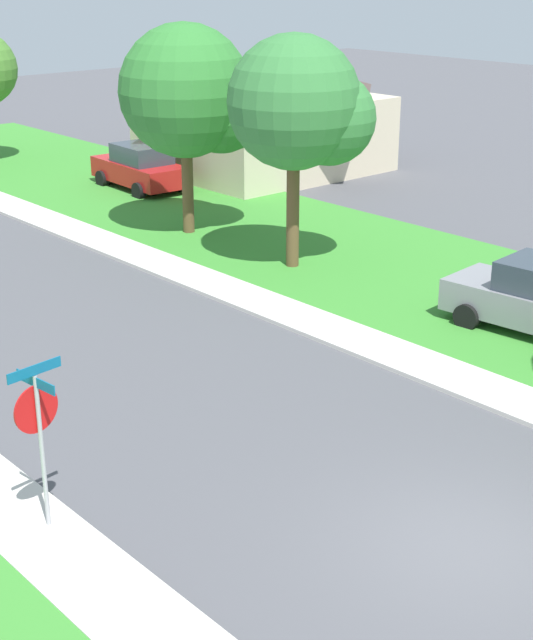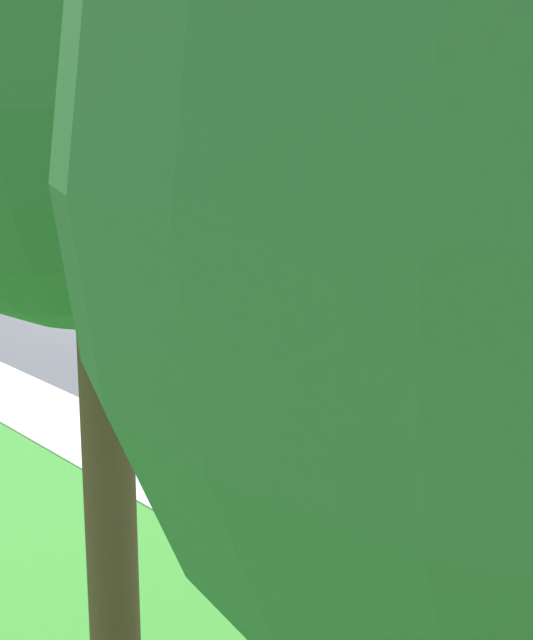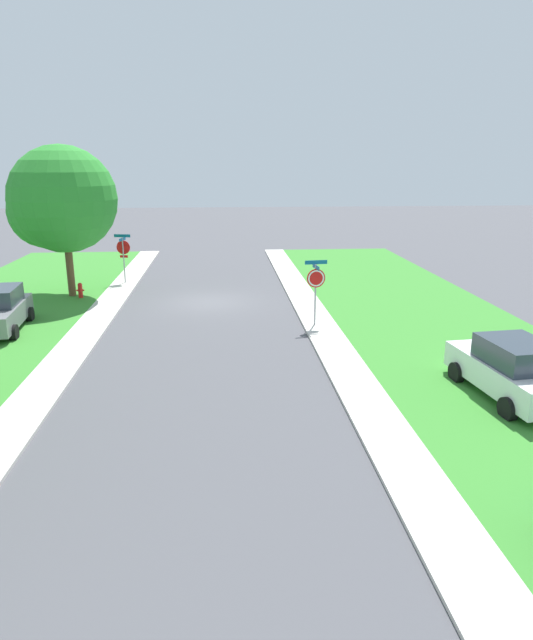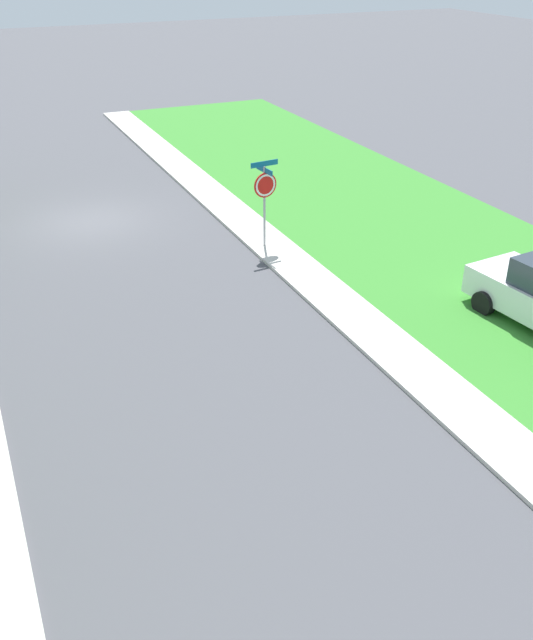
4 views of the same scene
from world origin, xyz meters
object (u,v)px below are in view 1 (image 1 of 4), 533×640
object	(u,v)px
car_red_across_road	(140,167)
tree_across_left	(194,95)
house_right_setback	(265,113)
tree_sidewalk_far	(303,107)
stop_sign_far_corner	(38,419)

from	to	relation	value
car_red_across_road	tree_across_left	bearing A→B (deg)	-108.90
car_red_across_road	tree_across_left	size ratio (longest dim) A/B	0.67
tree_across_left	house_right_setback	world-z (taller)	tree_across_left
car_red_across_road	tree_across_left	distance (m)	7.51
car_red_across_road	tree_sidewalk_far	world-z (taller)	tree_sidewalk_far
tree_sidewalk_far	house_right_setback	xyz separation A→B (m)	(8.03, 10.63, -2.14)
stop_sign_far_corner	tree_sidewalk_far	distance (m)	14.21
stop_sign_far_corner	tree_sidewalk_far	xyz separation A→B (m)	(12.06, 7.04, 2.63)
tree_sidewalk_far	house_right_setback	bearing A→B (deg)	52.92
tree_sidewalk_far	house_right_setback	world-z (taller)	tree_sidewalk_far
tree_across_left	house_right_setback	xyz separation A→B (m)	(8.05, 5.85, -1.98)
car_red_across_road	house_right_setback	xyz separation A→B (m)	(5.89, -0.45, 1.50)
stop_sign_far_corner	tree_across_left	distance (m)	17.05
tree_across_left	tree_sidewalk_far	world-z (taller)	tree_across_left
car_red_across_road	stop_sign_far_corner	bearing A→B (deg)	-128.09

